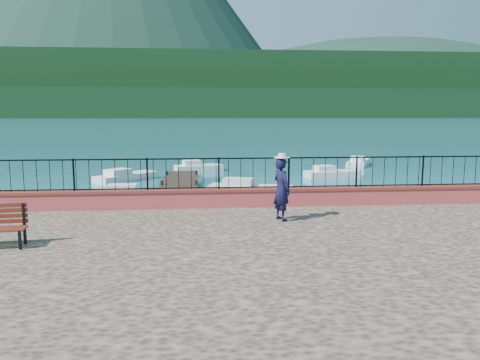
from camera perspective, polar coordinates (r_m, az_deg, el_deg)
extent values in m
plane|color=#19596B|center=(11.53, -0.16, -12.87)|extent=(2000.00, 2000.00, 0.00)
cube|color=#AA3D46|center=(14.69, -1.40, -2.17)|extent=(28.00, 0.46, 0.58)
cube|color=black|center=(14.57, -1.41, 0.79)|extent=(27.00, 0.05, 0.95)
cube|color=#2D231C|center=(23.09, -7.68, -1.74)|extent=(2.00, 16.00, 0.30)
cube|color=black|center=(310.75, -4.96, 9.25)|extent=(900.00, 60.00, 18.00)
cube|color=black|center=(371.14, -5.01, 11.11)|extent=(900.00, 120.00, 44.00)
ellipsoid|color=#142D23|center=(611.99, 16.24, 7.67)|extent=(448.00, 384.00, 180.00)
imported|color=black|center=(12.84, 5.09, -1.13)|extent=(0.64, 0.75, 1.73)
cylinder|color=white|center=(12.72, 5.15, 2.98)|extent=(0.44, 0.44, 0.12)
cube|color=silver|center=(22.59, -12.70, -1.45)|extent=(3.89, 1.49, 0.80)
cube|color=silver|center=(23.84, 1.28, -0.74)|extent=(4.45, 2.46, 0.80)
cube|color=silver|center=(30.30, 11.13, 1.06)|extent=(3.56, 1.86, 0.80)
cube|color=white|center=(29.15, -13.73, 0.69)|extent=(3.63, 3.86, 0.80)
cube|color=white|center=(33.05, -5.07, 1.78)|extent=(3.52, 2.11, 0.80)
cube|color=white|center=(37.29, 14.21, 2.31)|extent=(2.91, 4.10, 0.80)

